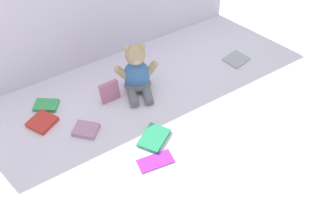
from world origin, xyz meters
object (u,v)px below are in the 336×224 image
Objects in this scene: book_case_2 at (86,130)px; book_case_5 at (46,105)px; book_case_3 at (155,161)px; book_case_4 at (236,59)px; book_case_1 at (154,138)px; teddy_bear at (137,74)px; book_case_0 at (110,92)px; book_case_6 at (42,122)px.

book_case_5 is (-0.09, 0.23, -0.00)m from book_case_2.
book_case_3 is 0.73m from book_case_4.
book_case_1 is at bearing 160.71° from book_case_3.
book_case_1 is 1.28× the size of book_case_5.
book_case_1 is 0.64m from book_case_4.
book_case_3 is 1.25× the size of book_case_4.
teddy_bear reaches higher than book_case_5.
teddy_bear reaches higher than book_case_3.
book_case_0 is 0.28m from book_case_5.
book_case_3 is at bearing 7.05° from book_case_6.
book_case_0 is 0.21m from book_case_2.
book_case_2 reaches higher than book_case_5.
book_case_5 reaches higher than book_case_3.
book_case_1 is 0.94× the size of book_case_3.
book_case_0 reaches higher than book_case_4.
book_case_4 is (0.82, 0.03, -0.00)m from book_case_2.
teddy_bear is at bearing 154.77° from book_case_2.
book_case_6 is (-0.14, 0.14, 0.00)m from book_case_2.
book_case_4 is at bearing 55.22° from book_case_6.
book_case_1 is at bearing -87.19° from teddy_bear.
book_case_3 is 1.36× the size of book_case_5.
book_case_6 is at bearing -89.94° from book_case_2.
book_case_2 is 0.24m from book_case_5.
book_case_2 is at bearing -147.61° from book_case_0.
book_case_2 is (-0.21, 0.19, 0.00)m from book_case_1.
book_case_0 reaches higher than book_case_2.
teddy_bear is 2.40× the size of book_case_6.
teddy_bear is 2.48× the size of book_case_2.
book_case_6 is at bearing -163.73° from teddy_bear.
book_case_3 is (-0.01, -0.40, -0.04)m from book_case_0.
book_case_0 is 0.93× the size of book_case_5.
book_case_5 reaches higher than book_case_1.
book_case_0 is 0.93× the size of book_case_6.
book_case_2 is 0.97× the size of book_case_6.
teddy_bear is 0.32m from book_case_1.
teddy_bear is 1.75× the size of book_case_3.
book_case_1 is (0.04, -0.30, -0.04)m from book_case_0.
teddy_bear is at bearing 168.57° from book_case_3.
book_case_2 is (-0.17, -0.11, -0.04)m from book_case_0.
book_case_2 reaches higher than book_case_4.
book_case_3 is at bearing -118.46° from book_case_5.
book_case_2 is 0.33m from book_case_3.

